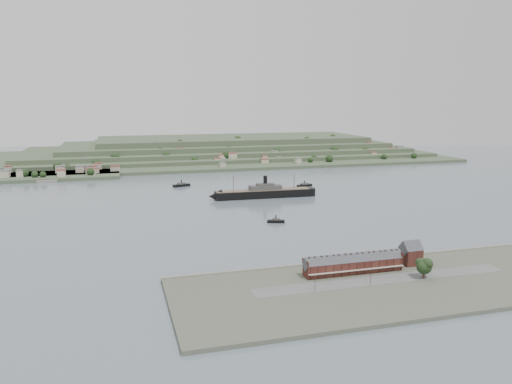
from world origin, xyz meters
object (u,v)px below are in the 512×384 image
object	(u,v)px
gabled_building	(411,253)
steamship	(261,193)
fig_tree	(425,266)
terrace_row	(353,264)
tugboat	(276,221)

from	to	relation	value
gabled_building	steamship	bearing A→B (deg)	96.36
fig_tree	steamship	bearing A→B (deg)	94.40
terrace_row	steamship	xyz separation A→B (m)	(13.43, 220.15, -2.14)
gabled_building	fig_tree	bearing A→B (deg)	-104.71
terrace_row	fig_tree	bearing A→B (deg)	-29.39
terrace_row	steamship	size ratio (longest dim) A/B	0.52
steamship	fig_tree	bearing A→B (deg)	-85.60
steamship	tugboat	world-z (taller)	steamship
tugboat	gabled_building	bearing A→B (deg)	-71.12
gabled_building	fig_tree	xyz separation A→B (m)	(-5.75, -21.91, 0.59)
fig_tree	gabled_building	bearing A→B (deg)	75.29
fig_tree	terrace_row	bearing A→B (deg)	150.61
steamship	tugboat	size ratio (longest dim) A/B	7.67
terrace_row	gabled_building	xyz separation A→B (m)	(37.50, 4.02, 1.34)
gabled_building	tugboat	xyz separation A→B (m)	(-40.64, 118.82, -6.72)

